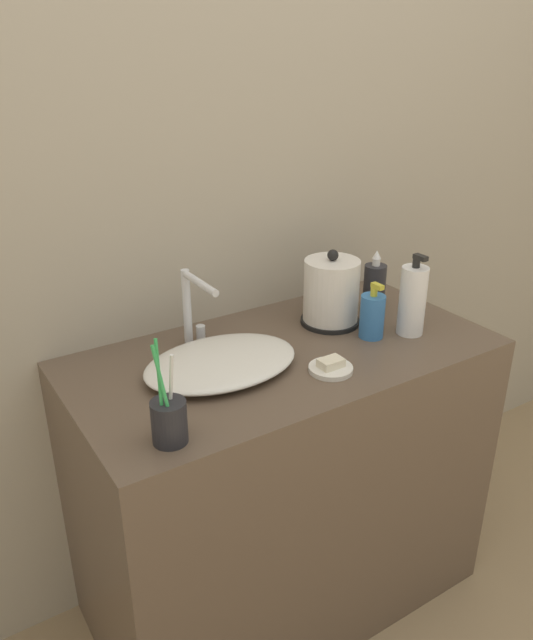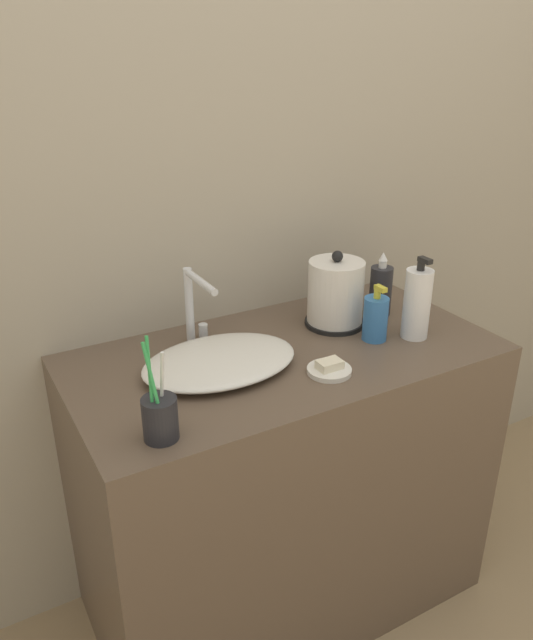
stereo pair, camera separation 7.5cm
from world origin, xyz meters
name	(u,v)px [view 1 (the left image)]	position (x,y,z in m)	size (l,w,h in m)	color
wall_back	(222,139)	(0.00, 0.57, 1.30)	(6.00, 0.04, 2.60)	#ADA38E
vanity_counter	(283,482)	(0.00, 0.28, 0.41)	(1.08, 0.55, 0.82)	brown
sink_basin	(221,362)	(-0.18, 0.28, 0.84)	(0.38, 0.26, 0.04)	silver
faucet	(193,304)	(-0.18, 0.43, 0.93)	(0.06, 0.17, 0.20)	silver
electric_kettle	(331,294)	(0.20, 0.35, 0.90)	(0.16, 0.16, 0.21)	black
toothbrush_cup	(169,420)	(-0.40, 0.08, 0.87)	(0.07, 0.07, 0.22)	#232328
lotion_bottle	(372,316)	(0.24, 0.22, 0.88)	(0.06, 0.06, 0.15)	#3370B7
shampoo_bottle	(374,287)	(0.36, 0.35, 0.89)	(0.06, 0.06, 0.18)	#28282D
mouthwash_bottle	(412,300)	(0.34, 0.19, 0.91)	(0.07, 0.07, 0.22)	white
soap_dish	(331,367)	(0.03, 0.13, 0.83)	(0.11, 0.11, 0.03)	silver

